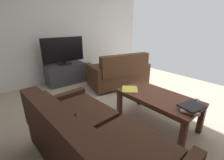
# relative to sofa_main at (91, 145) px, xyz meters

# --- Properties ---
(ground_plane) EXTENTS (5.65, 4.80, 0.01)m
(ground_plane) POSITION_rel_sofa_main_xyz_m (0.25, -1.47, -0.37)
(ground_plane) COLOR tan
(wall_right) EXTENTS (0.12, 4.80, 2.85)m
(wall_right) POSITION_rel_sofa_main_xyz_m (3.08, -1.47, 1.06)
(wall_right) COLOR silver
(wall_right) RESTS_ON ground
(sofa_main) EXTENTS (1.80, 0.90, 0.83)m
(sofa_main) POSITION_rel_sofa_main_xyz_m (0.00, 0.00, 0.00)
(sofa_main) COLOR black
(sofa_main) RESTS_ON ground
(loveseat_near) EXTENTS (1.12, 1.53, 0.85)m
(loveseat_near) POSITION_rel_sofa_main_xyz_m (1.59, -1.87, 0.00)
(loveseat_near) COLOR black
(loveseat_near) RESTS_ON ground
(coffee_table) EXTENTS (1.21, 0.63, 0.48)m
(coffee_table) POSITION_rel_sofa_main_xyz_m (0.08, -1.28, 0.05)
(coffee_table) COLOR #4C2819
(coffee_table) RESTS_ON ground
(tv_stand) EXTENTS (0.51, 0.98, 0.51)m
(tv_stand) POSITION_rel_sofa_main_xyz_m (2.67, -0.98, -0.10)
(tv_stand) COLOR #38383D
(tv_stand) RESTS_ON ground
(flat_tv) EXTENTS (0.22, 1.05, 0.67)m
(flat_tv) POSITION_rel_sofa_main_xyz_m (2.66, -0.98, 0.50)
(flat_tv) COLOR black
(flat_tv) RESTS_ON tv_stand
(book_stack) EXTENTS (0.29, 0.34, 0.07)m
(book_stack) POSITION_rel_sofa_main_xyz_m (-0.43, -1.23, 0.15)
(book_stack) COLOR #996699
(book_stack) RESTS_ON coffee_table
(tv_remote) EXTENTS (0.11, 0.16, 0.02)m
(tv_remote) POSITION_rel_sofa_main_xyz_m (-0.40, -1.50, 0.13)
(tv_remote) COLOR black
(tv_remote) RESTS_ON coffee_table
(loose_magazine) EXTENTS (0.37, 0.37, 0.01)m
(loose_magazine) POSITION_rel_sofa_main_xyz_m (0.53, -1.13, 0.12)
(loose_magazine) COLOR #E0CC4C
(loose_magazine) RESTS_ON coffee_table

